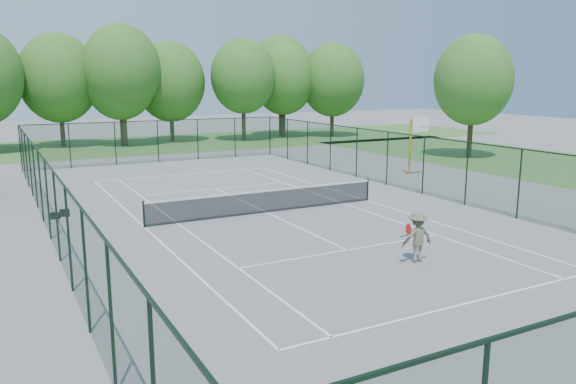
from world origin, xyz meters
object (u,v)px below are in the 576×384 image
(tennis_net, at_px, (267,200))
(basketball_goal, at_px, (416,134))
(sports_bag_a, at_px, (55,216))
(tennis_player, at_px, (417,237))

(tennis_net, relative_size, basketball_goal, 3.04)
(sports_bag_a, bearing_deg, tennis_player, -28.51)
(basketball_goal, bearing_deg, tennis_net, -159.07)
(tennis_net, height_order, tennis_player, tennis_player)
(tennis_player, bearing_deg, sports_bag_a, 129.91)
(tennis_player, bearing_deg, tennis_net, 98.68)
(basketball_goal, relative_size, tennis_player, 1.84)
(tennis_net, xyz_separation_m, sports_bag_a, (-8.51, 3.22, -0.43))
(sports_bag_a, bearing_deg, tennis_net, 0.84)
(sports_bag_a, xyz_separation_m, tennis_player, (9.81, -11.73, 0.69))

